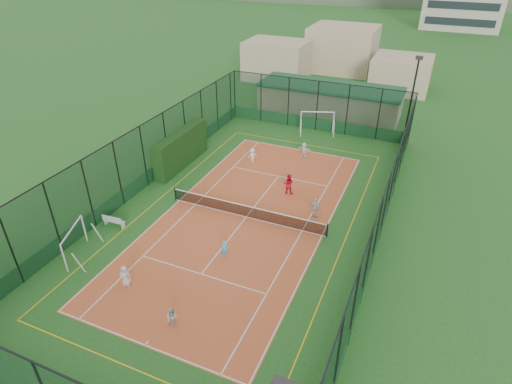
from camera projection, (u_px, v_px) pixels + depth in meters
ground at (246, 217)px, 30.02m from camera, size 300.00×300.00×0.00m
court_slab at (246, 217)px, 30.02m from camera, size 11.17×23.97×0.01m
tennis_net at (246, 211)px, 29.74m from camera, size 11.67×0.12×1.06m
perimeter_fence at (246, 186)px, 28.72m from camera, size 18.12×34.12×5.00m
floodlight_ne at (411, 103)px, 38.02m from camera, size 0.60×0.26×8.25m
clubhouse at (329, 100)px, 46.48m from camera, size 15.20×7.20×3.15m
hedge_left at (181, 149)px, 36.02m from camera, size 1.03×6.90×3.02m
white_bench at (114, 220)px, 28.90m from camera, size 1.57×0.51×0.87m
futsal_goal_near at (75, 243)px, 25.94m from camera, size 3.17×1.90×1.97m
futsal_goal_far at (317, 122)px, 42.26m from camera, size 3.45×2.04×2.14m
child_near_left at (125, 276)px, 23.88m from camera, size 0.76×0.63×1.33m
child_near_mid at (225, 249)px, 25.99m from camera, size 0.51×0.42×1.21m
child_near_right at (172, 318)px, 21.38m from camera, size 0.63×0.51×1.20m
child_far_left at (252, 155)px, 36.96m from camera, size 0.91×0.85×1.23m
child_far_right at (315, 208)px, 29.65m from camera, size 0.93×0.59×1.48m
child_far_back at (304, 150)px, 37.74m from camera, size 1.30×0.57×1.36m
coach at (288, 184)px, 32.35m from camera, size 0.87×0.71×1.65m
tennis_balls at (243, 202)px, 31.63m from camera, size 3.78×0.71×0.07m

